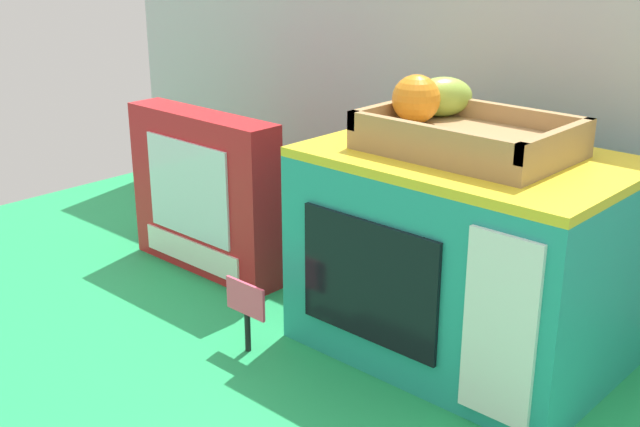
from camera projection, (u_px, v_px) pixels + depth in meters
name	position (u px, v px, depth m)	size (l,w,h in m)	color
ground_plane	(352.00, 316.00, 1.17)	(1.70, 1.70, 0.00)	#219E54
display_back_panel	(463.00, 100.00, 1.26)	(1.61, 0.03, 0.56)	#B7BABF
toy_microwave	(464.00, 256.00, 1.04)	(0.40, 0.28, 0.27)	teal
food_groups_crate	(457.00, 128.00, 1.01)	(0.25, 0.20, 0.09)	#A37F51
cookie_set_box	(204.00, 193.00, 1.30)	(0.30, 0.07, 0.26)	red
price_sign	(246.00, 306.00, 1.06)	(0.07, 0.01, 0.10)	black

